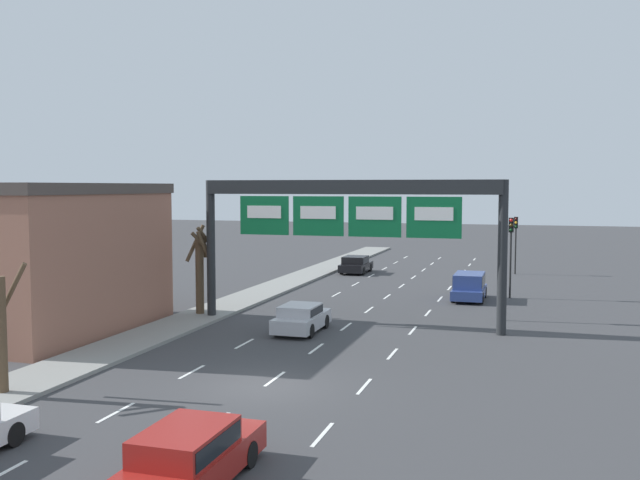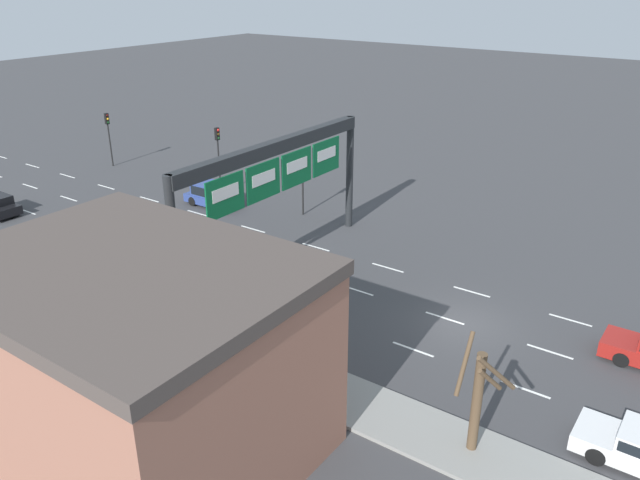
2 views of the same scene
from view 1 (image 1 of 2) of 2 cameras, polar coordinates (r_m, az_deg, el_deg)
The scene contains 13 objects.
ground_plane at distance 25.19m, azimuth -4.45°, elevation -11.61°, with size 220.00×220.00×0.00m, color #3D3D3F.
sidewalk_left at distance 28.98m, azimuth -19.56°, elevation -9.57°, with size 2.80×110.00×0.15m.
lane_dashes at distance 37.76m, azimuth 3.09°, elevation -6.22°, with size 6.72×67.00×0.01m.
sign_gantry at distance 34.92m, azimuth 2.22°, elevation 2.45°, with size 15.25×0.70×7.22m.
building_near at distance 36.72m, azimuth -21.85°, elevation -1.26°, with size 8.74×11.43×7.05m.
car_red at distance 17.20m, azimuth -10.41°, elevation -16.58°, with size 1.84×4.82×1.48m.
car_silver at distance 33.92m, azimuth -1.52°, elevation -6.20°, with size 1.83×4.02×1.34m.
car_black at distance 56.88m, azimuth 2.88°, elevation -1.93°, with size 1.94×4.15×1.36m.
suv_blue at distance 44.27m, azimuth 11.85°, elevation -3.56°, with size 1.88×4.14×1.65m.
traffic_light_near_gantry at distance 37.69m, azimuth 14.52°, elevation -1.61°, with size 0.30×0.35×4.33m.
traffic_light_mid_block at distance 45.38m, azimuth 15.03°, elevation -0.09°, with size 0.30×0.35×4.98m.
traffic_light_far_end at distance 57.99m, azimuth 15.40°, elevation 0.53°, with size 0.30×0.35×4.52m.
tree_bare_closest at distance 38.30m, azimuth -9.55°, elevation -2.06°, with size 1.65×1.65×4.71m.
Camera 1 is at (8.88, -22.55, 6.90)m, focal length 40.00 mm.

